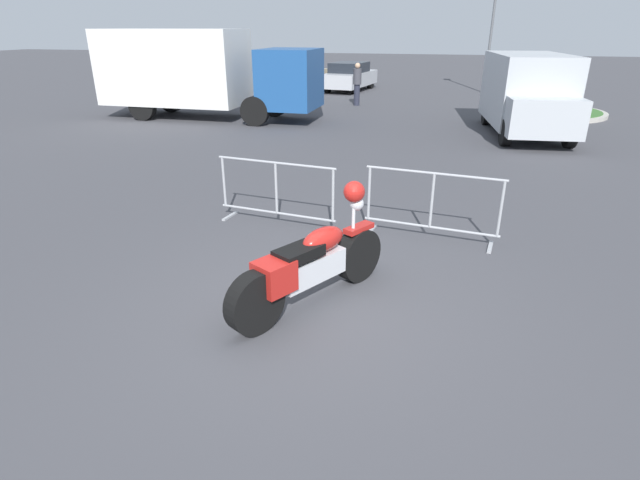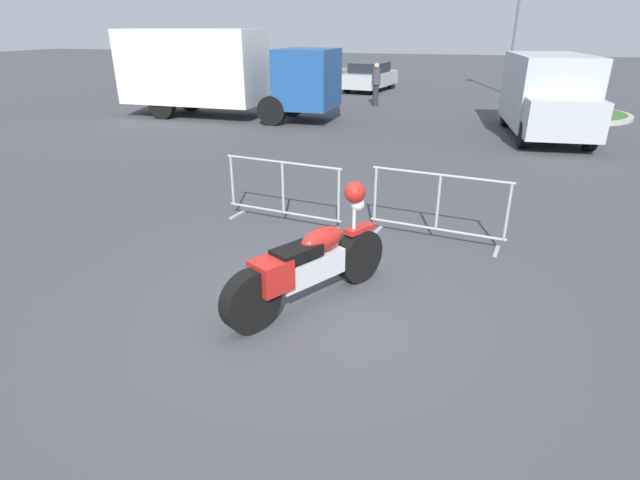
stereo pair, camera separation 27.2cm
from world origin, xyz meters
TOP-DOWN VIEW (x-y plane):
  - ground_plane at (0.00, 0.00)m, footprint 120.00×120.00m
  - motorcycle at (-0.04, 0.20)m, footprint 1.35×2.17m
  - crowd_barrier_near at (-1.29, 2.54)m, footprint 2.07×0.69m
  - crowd_barrier_far at (1.20, 2.54)m, footprint 2.07×0.69m
  - box_truck at (-7.42, 11.88)m, footprint 7.71×2.32m
  - delivery_van at (3.48, 11.73)m, footprint 2.48×5.18m
  - parked_car_black at (-9.44, 21.35)m, footprint 2.23×4.27m
  - parked_car_tan at (-6.67, 21.76)m, footprint 2.22×4.24m
  - parked_car_silver at (-3.90, 21.42)m, footprint 2.25×4.30m
  - pedestrian at (-2.57, 16.36)m, footprint 0.48×0.48m
  - planter_island at (4.74, 15.76)m, footprint 4.36×4.36m
  - street_lamp at (2.78, 22.25)m, footprint 0.36×0.70m

SIDE VIEW (x-z plane):
  - ground_plane at x=0.00m, z-range 0.00..0.00m
  - planter_island at x=4.74m, z-range -0.25..0.90m
  - motorcycle at x=-0.04m, z-range -0.16..1.19m
  - crowd_barrier_near at x=-1.29m, z-range 0.02..1.09m
  - crowd_barrier_far at x=1.20m, z-range 0.02..1.09m
  - parked_car_tan at x=-6.67m, z-range 0.01..1.38m
  - parked_car_black at x=-9.44m, z-range 0.01..1.39m
  - parked_car_silver at x=-3.90m, z-range 0.01..1.40m
  - pedestrian at x=-2.57m, z-range 0.07..1.76m
  - delivery_van at x=3.48m, z-range 0.09..2.40m
  - box_truck at x=-7.42m, z-range 0.15..3.13m
  - street_lamp at x=2.78m, z-range 0.87..6.55m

